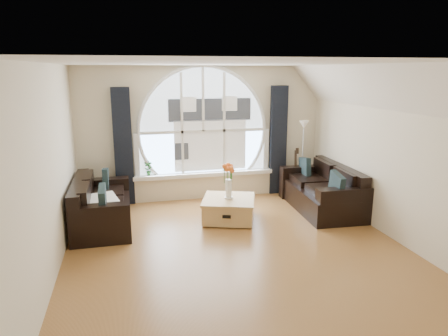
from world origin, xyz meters
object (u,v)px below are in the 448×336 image
sofa_left (102,203)px  sofa_right (321,189)px  floor_lamp (302,159)px  potted_plant (148,168)px  vase_flowers (229,177)px  coffee_chest (229,208)px  guitar (294,172)px

sofa_left → sofa_right: size_ratio=0.95×
sofa_left → floor_lamp: 4.12m
sofa_right → potted_plant: bearing=161.4°
vase_flowers → coffee_chest: bearing=-79.6°
floor_lamp → guitar: 0.32m
guitar → sofa_left: bearing=-151.6°
coffee_chest → guitar: (1.68, 1.04, 0.31)m
floor_lamp → potted_plant: floor_lamp is taller
coffee_chest → vase_flowers: bearing=119.1°
coffee_chest → sofa_right: bearing=22.9°
sofa_left → potted_plant: 1.45m
sofa_right → coffee_chest: 1.87m
potted_plant → sofa_left: bearing=-126.7°
sofa_right → floor_lamp: size_ratio=1.20×
sofa_left → guitar: 3.93m
coffee_chest → floor_lamp: floor_lamp is taller
sofa_left → potted_plant: size_ratio=5.96×
sofa_right → coffee_chest: sofa_right is taller
coffee_chest → floor_lamp: 2.22m
sofa_left → vase_flowers: 2.21m
sofa_left → guitar: size_ratio=1.72×
coffee_chest → vase_flowers: 0.57m
sofa_left → coffee_chest: size_ratio=2.04×
sofa_left → potted_plant: potted_plant is taller
coffee_chest → vase_flowers: (-0.00, 0.00, 0.57)m
sofa_left → sofa_right: sofa_right is taller
coffee_chest → sofa_left: bearing=-167.8°
floor_lamp → coffee_chest: bearing=-150.5°
sofa_right → coffee_chest: size_ratio=2.14×
coffee_chest → guitar: size_ratio=0.85×
sofa_right → vase_flowers: size_ratio=2.73×
sofa_left → guitar: bearing=11.6°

